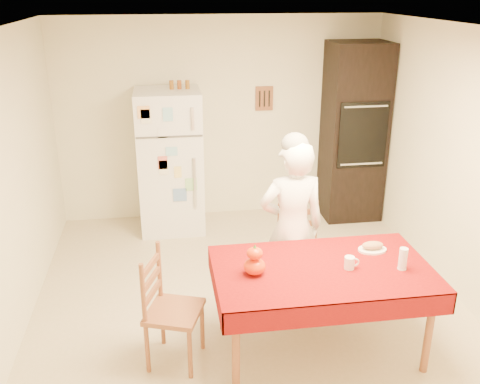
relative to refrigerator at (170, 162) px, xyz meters
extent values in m
plane|color=tan|center=(0.65, -1.88, -0.85)|extent=(4.50, 4.50, 0.00)
cube|color=#ECE6C6|center=(0.65, 0.37, 0.40)|extent=(4.00, 0.02, 2.50)
cube|color=#ECE6C6|center=(0.65, -4.13, 0.40)|extent=(4.00, 0.02, 2.50)
cube|color=#ECE6C6|center=(-1.35, -1.88, 0.40)|extent=(0.02, 4.50, 2.50)
cube|color=#ECE6C6|center=(2.65, -1.88, 0.40)|extent=(0.02, 4.50, 2.50)
cube|color=white|center=(0.65, -1.88, 1.65)|extent=(4.00, 4.50, 0.02)
cube|color=brown|center=(1.20, 0.36, 0.65)|extent=(0.22, 0.02, 0.30)
cube|color=white|center=(0.00, 0.00, 0.00)|extent=(0.75, 0.70, 1.70)
cube|color=silver|center=(0.26, -0.37, 0.60)|extent=(0.03, 0.03, 0.25)
cube|color=silver|center=(0.26, -0.37, -0.15)|extent=(0.03, 0.03, 0.60)
cube|color=black|center=(2.28, 0.05, 0.25)|extent=(0.70, 0.60, 2.20)
cube|color=black|center=(2.28, -0.26, 0.30)|extent=(0.59, 0.02, 0.80)
cylinder|color=brown|center=(0.36, -2.98, -0.50)|extent=(0.06, 0.06, 0.71)
cylinder|color=brown|center=(0.36, -2.20, -0.50)|extent=(0.06, 0.06, 0.71)
cylinder|color=brown|center=(1.84, -2.98, -0.50)|extent=(0.06, 0.06, 0.71)
cylinder|color=brown|center=(1.84, -2.20, -0.50)|extent=(0.06, 0.06, 0.71)
cube|color=brown|center=(1.10, -2.59, -0.12)|extent=(1.60, 0.90, 0.04)
cube|color=#580509|center=(1.10, -2.59, -0.09)|extent=(1.70, 1.00, 0.01)
cylinder|color=brown|center=(0.98, -2.05, -0.64)|extent=(0.04, 0.04, 0.43)
cylinder|color=brown|center=(0.95, -1.71, -0.64)|extent=(0.04, 0.04, 0.43)
cylinder|color=brown|center=(1.34, -2.02, -0.64)|extent=(0.04, 0.04, 0.43)
cylinder|color=brown|center=(1.31, -1.68, -0.64)|extent=(0.04, 0.04, 0.43)
cube|color=brown|center=(1.15, -1.87, -0.40)|extent=(0.45, 0.44, 0.04)
cube|color=brown|center=(1.13, -1.70, -0.15)|extent=(0.36, 0.06, 0.50)
cylinder|color=brown|center=(0.04, -2.79, -0.64)|extent=(0.04, 0.04, 0.43)
cylinder|color=brown|center=(-0.28, -2.67, -0.64)|extent=(0.04, 0.04, 0.43)
cylinder|color=brown|center=(0.16, -2.45, -0.64)|extent=(0.04, 0.04, 0.43)
cylinder|color=brown|center=(-0.16, -2.33, -0.64)|extent=(0.04, 0.04, 0.43)
cube|color=brown|center=(-0.06, -2.56, -0.40)|extent=(0.52, 0.53, 0.04)
cube|color=brown|center=(-0.22, -2.50, -0.15)|extent=(0.15, 0.35, 0.50)
imported|color=white|center=(1.01, -1.96, -0.04)|extent=(0.60, 0.41, 1.62)
cylinder|color=white|center=(1.30, -2.64, -0.04)|extent=(0.08, 0.08, 0.10)
ellipsoid|color=red|center=(0.56, -2.61, -0.02)|extent=(0.17, 0.17, 0.13)
ellipsoid|color=red|center=(0.56, -2.61, 0.09)|extent=(0.12, 0.12, 0.09)
cylinder|color=white|center=(1.70, -2.70, 0.00)|extent=(0.07, 0.07, 0.18)
cylinder|color=white|center=(1.59, -2.38, -0.08)|extent=(0.24, 0.24, 0.02)
ellipsoid|color=tan|center=(1.59, -2.38, -0.04)|extent=(0.18, 0.10, 0.06)
cylinder|color=brown|center=(0.06, 0.05, 0.90)|extent=(0.05, 0.05, 0.10)
cylinder|color=brown|center=(0.15, 0.05, 0.90)|extent=(0.05, 0.05, 0.10)
cylinder|color=#945D1B|center=(0.24, 0.05, 0.90)|extent=(0.05, 0.05, 0.10)
camera|label=1|loc=(-0.08, -6.12, 1.97)|focal=40.00mm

